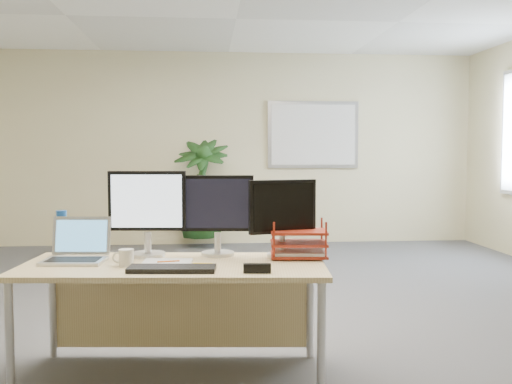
{
  "coord_description": "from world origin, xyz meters",
  "views": [
    {
      "loc": [
        -0.32,
        -4.08,
        1.3
      ],
      "look_at": [
        0.06,
        0.35,
        0.99
      ],
      "focal_mm": 40.0,
      "sensor_mm": 36.0,
      "label": 1
    }
  ],
  "objects": [
    {
      "name": "keyboard",
      "position": [
        -0.51,
        -1.03,
        0.68
      ],
      "size": [
        0.48,
        0.2,
        0.03
      ],
      "primitive_type": "cube",
      "rotation": [
        0.0,
        0.0,
        -0.09
      ],
      "color": "black",
      "rests_on": "desk"
    },
    {
      "name": "spiral_notebook",
      "position": [
        -0.55,
        -0.82,
        0.67
      ],
      "size": [
        0.29,
        0.23,
        0.01
      ],
      "primitive_type": "cube",
      "rotation": [
        0.0,
        0.0,
        -0.07
      ],
      "color": "silver",
      "rests_on": "desk"
    },
    {
      "name": "desk",
      "position": [
        -0.51,
        -0.73,
        0.53
      ],
      "size": [
        1.79,
        0.88,
        0.66
      ],
      "color": "tan",
      "rests_on": "floor"
    },
    {
      "name": "orange_pen",
      "position": [
        -0.54,
        -0.84,
        0.68
      ],
      "size": [
        0.13,
        0.03,
        0.01
      ],
      "primitive_type": "cylinder",
      "rotation": [
        0.0,
        1.57,
        0.18
      ],
      "color": "orange",
      "rests_on": "spiral_notebook"
    },
    {
      "name": "letter_tray",
      "position": [
        0.23,
        -0.69,
        0.74
      ],
      "size": [
        0.36,
        0.28,
        0.16
      ],
      "color": "maroon",
      "rests_on": "desk"
    },
    {
      "name": "water_bottle",
      "position": [
        -1.22,
        -0.47,
        0.8
      ],
      "size": [
        0.07,
        0.07,
        0.28
      ],
      "color": "silver",
      "rests_on": "desk"
    },
    {
      "name": "monitor_right",
      "position": [
        -0.26,
        -0.58,
        0.95
      ],
      "size": [
        0.45,
        0.2,
        0.5
      ],
      "color": "silver",
      "rests_on": "desk"
    },
    {
      "name": "stapler",
      "position": [
        -0.06,
        -1.11,
        0.69
      ],
      "size": [
        0.15,
        0.05,
        0.05
      ],
      "primitive_type": "cube",
      "rotation": [
        0.0,
        0.0,
        -0.09
      ],
      "color": "black",
      "rests_on": "desk"
    },
    {
      "name": "floor",
      "position": [
        0.0,
        0.0,
        0.0
      ],
      "size": [
        8.0,
        8.0,
        0.0
      ],
      "primitive_type": "plane",
      "color": "#404045",
      "rests_on": "ground"
    },
    {
      "name": "monitor_dark",
      "position": [
        0.14,
        -0.66,
        0.93
      ],
      "size": [
        0.42,
        0.19,
        0.47
      ],
      "color": "silver",
      "rests_on": "desk"
    },
    {
      "name": "monitor_left",
      "position": [
        -0.68,
        -0.58,
        0.96
      ],
      "size": [
        0.47,
        0.21,
        0.52
      ],
      "color": "silver",
      "rests_on": "desk"
    },
    {
      "name": "laptop",
      "position": [
        -1.08,
        -0.68,
        0.73
      ],
      "size": [
        0.37,
        0.33,
        0.25
      ],
      "color": "silver",
      "rests_on": "desk"
    },
    {
      "name": "coffee_mug",
      "position": [
        -0.78,
        -0.87,
        0.71
      ],
      "size": [
        0.12,
        0.08,
        0.09
      ],
      "color": "white",
      "rests_on": "desk"
    },
    {
      "name": "yellow_highlighter",
      "position": [
        -0.35,
        -0.89,
        0.67
      ],
      "size": [
        0.11,
        0.03,
        0.01
      ],
      "primitive_type": "cylinder",
      "rotation": [
        0.0,
        1.57,
        -0.16
      ],
      "color": "yellow",
      "rests_on": "desk"
    },
    {
      "name": "floor_plant",
      "position": [
        -0.4,
        3.7,
        0.75
      ],
      "size": [
        1.0,
        1.0,
        1.5
      ],
      "primitive_type": "imported",
      "rotation": [
        0.0,
        0.0,
        -0.22
      ],
      "color": "#1A3D16",
      "rests_on": "floor"
    },
    {
      "name": "back_wall",
      "position": [
        0.0,
        4.0,
        1.35
      ],
      "size": [
        7.0,
        0.04,
        2.7
      ],
      "primitive_type": "cube",
      "color": "beige",
      "rests_on": "floor"
    },
    {
      "name": "whiteboard",
      "position": [
        1.2,
        3.97,
        1.55
      ],
      "size": [
        1.3,
        0.04,
        0.95
      ],
      "color": "#B1B1B6",
      "rests_on": "back_wall"
    }
  ]
}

